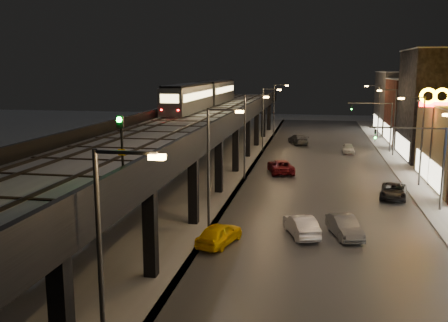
{
  "coord_description": "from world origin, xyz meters",
  "views": [
    {
      "loc": [
        6.64,
        -20.56,
        11.66
      ],
      "look_at": [
        0.1,
        14.75,
        5.0
      ],
      "focal_mm": 40.0,
      "sensor_mm": 36.0,
      "label": 1
    }
  ],
  "objects_px": {
    "car_near_white": "(301,226)",
    "car_onc_silver": "(344,227)",
    "rail_signal": "(121,134)",
    "car_mid_silver": "(281,167)",
    "subway_train": "(205,94)",
    "car_taxi": "(219,235)",
    "car_onc_red": "(348,149)",
    "car_mid_dark": "(298,140)",
    "car_onc_dark": "(394,192)"
  },
  "relations": [
    {
      "from": "car_near_white",
      "to": "car_onc_silver",
      "type": "xyz_separation_m",
      "value": [
        3.0,
        0.35,
        -0.01
      ]
    },
    {
      "from": "car_onc_silver",
      "to": "car_onc_dark",
      "type": "bearing_deg",
      "value": 51.51
    },
    {
      "from": "rail_signal",
      "to": "car_onc_silver",
      "type": "relative_size",
      "value": 0.67
    },
    {
      "from": "car_near_white",
      "to": "subway_train",
      "type": "bearing_deg",
      "value": -84.76
    },
    {
      "from": "subway_train",
      "to": "car_onc_silver",
      "type": "relative_size",
      "value": 7.58
    },
    {
      "from": "car_mid_silver",
      "to": "car_mid_dark",
      "type": "height_order",
      "value": "car_mid_dark"
    },
    {
      "from": "car_taxi",
      "to": "car_mid_silver",
      "type": "bearing_deg",
      "value": -79.76
    },
    {
      "from": "subway_train",
      "to": "rail_signal",
      "type": "height_order",
      "value": "subway_train"
    },
    {
      "from": "subway_train",
      "to": "car_taxi",
      "type": "distance_m",
      "value": 37.65
    },
    {
      "from": "car_onc_silver",
      "to": "car_mid_dark",
      "type": "bearing_deg",
      "value": 80.93
    },
    {
      "from": "rail_signal",
      "to": "car_onc_red",
      "type": "distance_m",
      "value": 51.63
    },
    {
      "from": "rail_signal",
      "to": "car_onc_silver",
      "type": "height_order",
      "value": "rail_signal"
    },
    {
      "from": "rail_signal",
      "to": "car_onc_silver",
      "type": "bearing_deg",
      "value": 50.14
    },
    {
      "from": "subway_train",
      "to": "car_taxi",
      "type": "xyz_separation_m",
      "value": [
        9.02,
        -35.78,
        -7.49
      ]
    },
    {
      "from": "subway_train",
      "to": "car_onc_dark",
      "type": "relative_size",
      "value": 6.94
    },
    {
      "from": "rail_signal",
      "to": "car_onc_red",
      "type": "height_order",
      "value": "rail_signal"
    },
    {
      "from": "rail_signal",
      "to": "car_mid_silver",
      "type": "distance_m",
      "value": 35.38
    },
    {
      "from": "subway_train",
      "to": "car_mid_dark",
      "type": "xyz_separation_m",
      "value": [
        12.49,
        10.95,
        -7.46
      ]
    },
    {
      "from": "car_mid_silver",
      "to": "car_onc_red",
      "type": "distance_m",
      "value": 17.25
    },
    {
      "from": "car_taxi",
      "to": "car_mid_dark",
      "type": "relative_size",
      "value": 0.82
    },
    {
      "from": "car_near_white",
      "to": "car_onc_red",
      "type": "relative_size",
      "value": 1.13
    },
    {
      "from": "car_onc_dark",
      "to": "subway_train",
      "type": "bearing_deg",
      "value": 146.87
    },
    {
      "from": "car_taxi",
      "to": "car_onc_dark",
      "type": "distance_m",
      "value": 19.82
    },
    {
      "from": "car_onc_dark",
      "to": "car_onc_red",
      "type": "bearing_deg",
      "value": 106.27
    },
    {
      "from": "car_near_white",
      "to": "car_onc_dark",
      "type": "bearing_deg",
      "value": -141.88
    },
    {
      "from": "rail_signal",
      "to": "car_taxi",
      "type": "distance_m",
      "value": 13.01
    },
    {
      "from": "rail_signal",
      "to": "car_near_white",
      "type": "distance_m",
      "value": 17.01
    },
    {
      "from": "car_mid_dark",
      "to": "car_mid_silver",
      "type": "bearing_deg",
      "value": 69.17
    },
    {
      "from": "car_mid_silver",
      "to": "rail_signal",
      "type": "bearing_deg",
      "value": 68.49
    },
    {
      "from": "car_taxi",
      "to": "car_near_white",
      "type": "height_order",
      "value": "car_taxi"
    },
    {
      "from": "car_mid_dark",
      "to": "car_onc_red",
      "type": "relative_size",
      "value": 1.34
    },
    {
      "from": "rail_signal",
      "to": "car_onc_dark",
      "type": "bearing_deg",
      "value": 57.26
    },
    {
      "from": "car_taxi",
      "to": "car_mid_silver",
      "type": "distance_m",
      "value": 24.29
    },
    {
      "from": "subway_train",
      "to": "rail_signal",
      "type": "bearing_deg",
      "value": -82.03
    },
    {
      "from": "car_near_white",
      "to": "car_onc_red",
      "type": "xyz_separation_m",
      "value": [
        5.33,
        36.49,
        -0.06
      ]
    },
    {
      "from": "car_taxi",
      "to": "car_onc_red",
      "type": "height_order",
      "value": "car_taxi"
    },
    {
      "from": "car_taxi",
      "to": "car_near_white",
      "type": "distance_m",
      "value": 6.03
    },
    {
      "from": "subway_train",
      "to": "car_near_white",
      "type": "relative_size",
      "value": 7.44
    },
    {
      "from": "subway_train",
      "to": "car_near_white",
      "type": "height_order",
      "value": "subway_train"
    },
    {
      "from": "car_mid_dark",
      "to": "car_onc_silver",
      "type": "height_order",
      "value": "car_mid_dark"
    },
    {
      "from": "car_taxi",
      "to": "car_mid_dark",
      "type": "distance_m",
      "value": 46.86
    },
    {
      "from": "car_mid_dark",
      "to": "car_onc_dark",
      "type": "height_order",
      "value": "car_mid_dark"
    },
    {
      "from": "subway_train",
      "to": "car_mid_silver",
      "type": "relative_size",
      "value": 6.15
    },
    {
      "from": "rail_signal",
      "to": "car_mid_dark",
      "type": "distance_m",
      "value": 57.55
    },
    {
      "from": "subway_train",
      "to": "car_taxi",
      "type": "relative_size",
      "value": 7.69
    },
    {
      "from": "car_near_white",
      "to": "car_onc_silver",
      "type": "height_order",
      "value": "car_near_white"
    },
    {
      "from": "rail_signal",
      "to": "car_onc_silver",
      "type": "distance_m",
      "value": 18.85
    },
    {
      "from": "subway_train",
      "to": "car_onc_silver",
      "type": "height_order",
      "value": "subway_train"
    },
    {
      "from": "car_mid_dark",
      "to": "car_onc_dark",
      "type": "bearing_deg",
      "value": 89.0
    },
    {
      "from": "car_onc_silver",
      "to": "car_onc_red",
      "type": "xyz_separation_m",
      "value": [
        2.33,
        36.14,
        -0.05
      ]
    }
  ]
}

